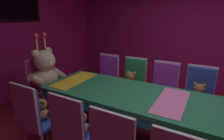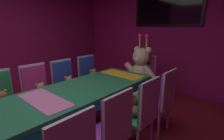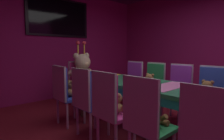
{
  "view_description": "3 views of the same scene",
  "coord_description": "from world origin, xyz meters",
  "px_view_note": "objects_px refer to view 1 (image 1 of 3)",
  "views": [
    {
      "loc": [
        -1.96,
        -0.32,
        1.7
      ],
      "look_at": [
        0.14,
        0.87,
        0.95
      ],
      "focal_mm": 28.57,
      "sensor_mm": 36.0,
      "label": 1
    },
    {
      "loc": [
        1.78,
        -0.83,
        1.57
      ],
      "look_at": [
        -0.02,
        1.21,
        0.86
      ],
      "focal_mm": 26.99,
      "sensor_mm": 36.0,
      "label": 2
    },
    {
      "loc": [
        -2.23,
        -1.3,
        1.23
      ],
      "look_at": [
        0.08,
        1.23,
        0.86
      ],
      "focal_mm": 29.61,
      "sensor_mm": 36.0,
      "label": 3
    }
  ],
  "objects_px": {
    "teddy_left_5": "(43,110)",
    "throne_chair": "(40,80)",
    "chair_left_5": "(32,114)",
    "chair_right_4": "(134,79)",
    "king_teddy_bear": "(46,72)",
    "chair_left_4": "(72,129)",
    "teddy_left_4": "(81,124)",
    "chair_right_3": "(164,86)",
    "chair_right_2": "(199,92)",
    "teddy_right_4": "(130,82)",
    "teddy_right_2": "(198,95)",
    "banquet_table": "(171,108)",
    "chair_right_5": "(107,75)"
  },
  "relations": [
    {
      "from": "teddy_left_4",
      "to": "teddy_left_5",
      "type": "xyz_separation_m",
      "value": [
        -0.01,
        0.59,
        0.01
      ]
    },
    {
      "from": "teddy_right_2",
      "to": "chair_right_5",
      "type": "xyz_separation_m",
      "value": [
        0.16,
        1.61,
        0.0
      ]
    },
    {
      "from": "teddy_left_4",
      "to": "teddy_right_2",
      "type": "bearing_deg",
      "value": -37.61
    },
    {
      "from": "banquet_table",
      "to": "teddy_left_5",
      "type": "distance_m",
      "value": 1.55
    },
    {
      "from": "chair_right_2",
      "to": "teddy_right_4",
      "type": "bearing_deg",
      "value": -82.86
    },
    {
      "from": "chair_right_3",
      "to": "throne_chair",
      "type": "relative_size",
      "value": 1.0
    },
    {
      "from": "chair_right_4",
      "to": "king_teddy_bear",
      "type": "bearing_deg",
      "value": -56.41
    },
    {
      "from": "banquet_table",
      "to": "king_teddy_bear",
      "type": "xyz_separation_m",
      "value": [
        0.0,
        2.08,
        0.11
      ]
    },
    {
      "from": "chair_right_2",
      "to": "chair_left_5",
      "type": "bearing_deg",
      "value": -44.67
    },
    {
      "from": "chair_right_3",
      "to": "teddy_right_4",
      "type": "relative_size",
      "value": 2.87
    },
    {
      "from": "teddy_left_5",
      "to": "chair_right_4",
      "type": "bearing_deg",
      "value": -20.45
    },
    {
      "from": "chair_left_4",
      "to": "teddy_right_2",
      "type": "distance_m",
      "value": 1.82
    },
    {
      "from": "teddy_right_2",
      "to": "king_teddy_bear",
      "type": "xyz_separation_m",
      "value": [
        -0.68,
        2.33,
        0.17
      ]
    },
    {
      "from": "banquet_table",
      "to": "chair_right_2",
      "type": "xyz_separation_m",
      "value": [
        0.82,
        -0.25,
        -0.06
      ]
    },
    {
      "from": "chair_left_4",
      "to": "chair_right_3",
      "type": "distance_m",
      "value": 1.71
    },
    {
      "from": "chair_right_3",
      "to": "king_teddy_bear",
      "type": "height_order",
      "value": "king_teddy_bear"
    },
    {
      "from": "chair_right_2",
      "to": "chair_right_3",
      "type": "bearing_deg",
      "value": -88.9
    },
    {
      "from": "teddy_left_5",
      "to": "king_teddy_bear",
      "type": "height_order",
      "value": "king_teddy_bear"
    },
    {
      "from": "chair_left_5",
      "to": "chair_right_2",
      "type": "bearing_deg",
      "value": -44.67
    },
    {
      "from": "teddy_left_5",
      "to": "throne_chair",
      "type": "relative_size",
      "value": 0.3
    },
    {
      "from": "chair_left_4",
      "to": "teddy_left_5",
      "type": "height_order",
      "value": "chair_left_4"
    },
    {
      "from": "throne_chair",
      "to": "teddy_left_4",
      "type": "bearing_deg",
      "value": -24.69
    },
    {
      "from": "banquet_table",
      "to": "teddy_right_2",
      "type": "relative_size",
      "value": 10.06
    },
    {
      "from": "banquet_table",
      "to": "chair_right_2",
      "type": "height_order",
      "value": "chair_right_2"
    },
    {
      "from": "chair_right_4",
      "to": "throne_chair",
      "type": "bearing_deg",
      "value": -59.72
    },
    {
      "from": "chair_left_5",
      "to": "throne_chair",
      "type": "relative_size",
      "value": 1.0
    },
    {
      "from": "banquet_table",
      "to": "teddy_right_2",
      "type": "distance_m",
      "value": 0.72
    },
    {
      "from": "chair_right_3",
      "to": "chair_right_4",
      "type": "bearing_deg",
      "value": -92.4
    },
    {
      "from": "teddy_left_4",
      "to": "chair_right_3",
      "type": "bearing_deg",
      "value": -19.31
    },
    {
      "from": "banquet_table",
      "to": "chair_right_3",
      "type": "bearing_deg",
      "value": 18.47
    },
    {
      "from": "chair_right_2",
      "to": "teddy_right_4",
      "type": "height_order",
      "value": "chair_right_2"
    },
    {
      "from": "chair_right_3",
      "to": "teddy_left_5",
      "type": "bearing_deg",
      "value": -36.63
    },
    {
      "from": "chair_left_5",
      "to": "teddy_left_4",
      "type": "bearing_deg",
      "value": -75.18
    },
    {
      "from": "teddy_left_5",
      "to": "chair_right_2",
      "type": "bearing_deg",
      "value": -47.26
    },
    {
      "from": "chair_left_5",
      "to": "chair_right_4",
      "type": "bearing_deg",
      "value": -18.82
    },
    {
      "from": "chair_left_4",
      "to": "chair_right_5",
      "type": "distance_m",
      "value": 1.75
    },
    {
      "from": "teddy_right_4",
      "to": "king_teddy_bear",
      "type": "bearing_deg",
      "value": -61.28
    },
    {
      "from": "chair_right_3",
      "to": "king_teddy_bear",
      "type": "relative_size",
      "value": 1.01
    },
    {
      "from": "king_teddy_bear",
      "to": "chair_left_4",
      "type": "bearing_deg",
      "value": -32.3
    },
    {
      "from": "chair_right_5",
      "to": "king_teddy_bear",
      "type": "distance_m",
      "value": 1.11
    },
    {
      "from": "teddy_left_5",
      "to": "chair_right_5",
      "type": "height_order",
      "value": "chair_right_5"
    },
    {
      "from": "throne_chair",
      "to": "king_teddy_bear",
      "type": "bearing_deg",
      "value": -0.0
    },
    {
      "from": "chair_left_4",
      "to": "teddy_left_4",
      "type": "bearing_deg",
      "value": 0.0
    },
    {
      "from": "teddy_left_4",
      "to": "chair_right_3",
      "type": "distance_m",
      "value": 1.57
    },
    {
      "from": "chair_right_5",
      "to": "teddy_right_2",
      "type": "bearing_deg",
      "value": 84.36
    },
    {
      "from": "chair_right_3",
      "to": "chair_left_4",
      "type": "bearing_deg",
      "value": -17.74
    },
    {
      "from": "teddy_left_4",
      "to": "king_teddy_bear",
      "type": "distance_m",
      "value": 1.47
    },
    {
      "from": "chair_right_2",
      "to": "chair_right_4",
      "type": "relative_size",
      "value": 1.0
    },
    {
      "from": "teddy_right_4",
      "to": "throne_chair",
      "type": "bearing_deg",
      "value": -64.28
    },
    {
      "from": "teddy_left_5",
      "to": "teddy_right_2",
      "type": "height_order",
      "value": "teddy_right_2"
    }
  ]
}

